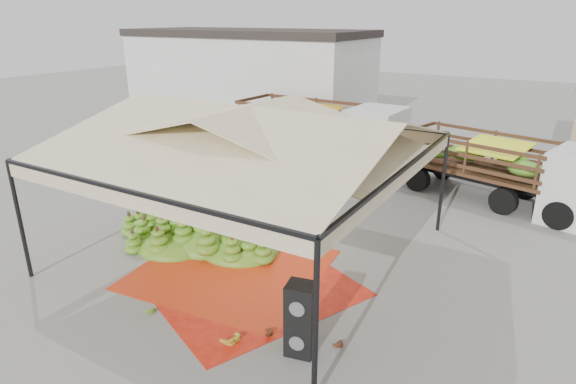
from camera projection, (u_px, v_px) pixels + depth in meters
The scene contains 17 objects.
ground at pixel (254, 251), 13.32m from camera, with size 90.00×90.00×0.00m, color slate.
canopy_tent at pixel (251, 134), 12.19m from camera, with size 8.10×8.10×4.00m.
building_white at pixel (249, 77), 28.49m from camera, with size 14.30×6.30×5.40m.
tarp_left at pixel (232, 269), 12.36m from camera, with size 4.46×4.24×0.01m, color red.
tarp_right at pixel (250, 285), 11.61m from camera, with size 4.19×4.39×0.01m, color red.
banana_heap at pixel (206, 218), 13.98m from camera, with size 5.40×4.44×1.16m, color #3F811A.
hand_yellow_a at pixel (228, 337), 9.57m from camera, with size 0.50×0.41×0.23m, color #B78724.
hand_yellow_b at pixel (232, 335), 9.63m from camera, with size 0.45×0.37×0.20m, color gold.
hand_red_a at pixel (336, 341), 9.48m from camera, with size 0.38×0.31×0.17m, color #612E16.
hand_red_b at pixel (265, 331), 9.76m from camera, with size 0.42×0.35×0.19m, color #512012.
hand_green at pixel (149, 308), 10.55m from camera, with size 0.37×0.31×0.17m, color #4E811B.
hanging_bunches at pixel (293, 152), 13.17m from camera, with size 1.74×0.24×0.20m.
speaker_stack at pixel (301, 319), 9.05m from camera, with size 0.63×0.57×1.49m.
banana_leaves at pixel (236, 215), 15.72m from camera, with size 0.96×1.36×3.70m, color #23681B, non-canonical shape.
vendor at pixel (297, 168), 17.36m from camera, with size 0.69×0.45×1.89m, color gray.
truck_left at pixel (325, 125), 21.21m from camera, with size 7.61×2.98×2.57m.
truck_right at pixel (511, 165), 16.19m from camera, with size 6.95×3.78×2.27m.
Camera 1 is at (6.94, -9.77, 6.12)m, focal length 30.00 mm.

